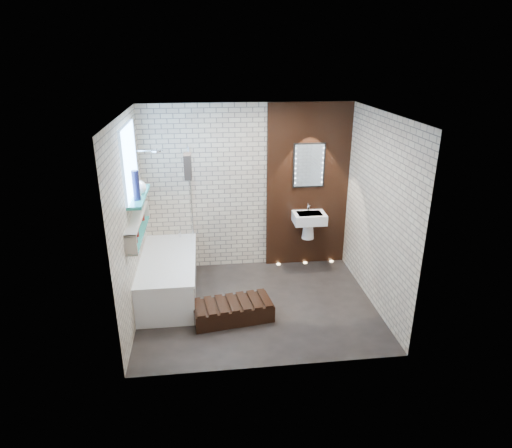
{
  "coord_description": "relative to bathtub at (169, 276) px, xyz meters",
  "views": [
    {
      "loc": [
        -0.65,
        -5.28,
        3.3
      ],
      "look_at": [
        0.0,
        0.15,
        1.15
      ],
      "focal_mm": 31.09,
      "sensor_mm": 36.0,
      "label": 1
    }
  ],
  "objects": [
    {
      "name": "ground",
      "position": [
        1.22,
        -0.45,
        -0.29
      ],
      "size": [
        3.2,
        3.2,
        0.0
      ],
      "primitive_type": "plane",
      "color": "black",
      "rests_on": "ground"
    },
    {
      "name": "shower_head",
      "position": [
        -0.08,
        0.5,
        1.71
      ],
      "size": [
        0.18,
        0.18,
        0.02
      ],
      "primitive_type": "cylinder",
      "color": "silver",
      "rests_on": "room_shell"
    },
    {
      "name": "sill_vases",
      "position": [
        -0.28,
        -0.16,
        1.38
      ],
      "size": [
        0.18,
        0.38,
        0.38
      ],
      "color": "#141537",
      "rests_on": "clerestory_window"
    },
    {
      "name": "bathtub",
      "position": [
        0.0,
        0.0,
        0.0
      ],
      "size": [
        0.79,
        1.74,
        0.7
      ],
      "color": "white",
      "rests_on": "ground"
    },
    {
      "name": "walnut_panel",
      "position": [
        2.17,
        0.82,
        1.01
      ],
      "size": [
        1.3,
        0.06,
        2.6
      ],
      "primitive_type": "cube",
      "color": "black",
      "rests_on": "ground"
    },
    {
      "name": "walnut_step",
      "position": [
        0.86,
        -0.75,
        -0.18
      ],
      "size": [
        1.08,
        0.6,
        0.23
      ],
      "primitive_type": "cube",
      "rotation": [
        0.0,
        0.0,
        0.15
      ],
      "color": "black",
      "rests_on": "ground"
    },
    {
      "name": "display_niche",
      "position": [
        -0.31,
        -0.3,
        0.91
      ],
      "size": [
        0.14,
        1.3,
        0.26
      ],
      "color": "teal",
      "rests_on": "room_shell"
    },
    {
      "name": "led_mirror",
      "position": [
        2.17,
        0.78,
        1.36
      ],
      "size": [
        0.5,
        0.02,
        0.7
      ],
      "color": "black",
      "rests_on": "walnut_panel"
    },
    {
      "name": "clerestory_window",
      "position": [
        -0.34,
        -0.1,
        1.61
      ],
      "size": [
        0.18,
        1.0,
        0.94
      ],
      "color": "#7FADE0",
      "rests_on": "room_shell"
    },
    {
      "name": "niche_bottles",
      "position": [
        -0.31,
        -0.33,
        0.88
      ],
      "size": [
        0.06,
        0.85,
        0.14
      ],
      "color": "maroon",
      "rests_on": "display_niche"
    },
    {
      "name": "washbasin",
      "position": [
        2.17,
        0.62,
        0.5
      ],
      "size": [
        0.5,
        0.36,
        0.58
      ],
      "color": "white",
      "rests_on": "walnut_panel"
    },
    {
      "name": "bath_screen",
      "position": [
        0.35,
        0.44,
        0.99
      ],
      "size": [
        0.01,
        0.78,
        1.4
      ],
      "primitive_type": "cube",
      "color": "white",
      "rests_on": "bathtub"
    },
    {
      "name": "floor_uplights",
      "position": [
        2.17,
        0.75,
        -0.29
      ],
      "size": [
        0.96,
        0.06,
        0.01
      ],
      "color": "#FFD899",
      "rests_on": "ground"
    },
    {
      "name": "towel",
      "position": [
        0.35,
        0.15,
        1.56
      ],
      "size": [
        0.1,
        0.25,
        0.33
      ],
      "primitive_type": "cube",
      "color": "#282220",
      "rests_on": "bath_screen"
    },
    {
      "name": "room_shell",
      "position": [
        1.22,
        -0.45,
        1.01
      ],
      "size": [
        3.24,
        3.2,
        2.6
      ],
      "color": "#B3A18E",
      "rests_on": "ground"
    }
  ]
}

